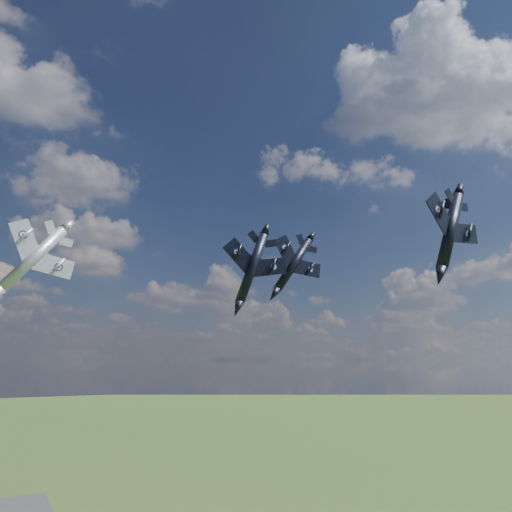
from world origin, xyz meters
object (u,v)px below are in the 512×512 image
jet_lead_navy (252,267)px  jet_left_silver (34,258)px  jet_high_navy (294,264)px  jet_right_navy (450,231)px

jet_lead_navy → jet_left_silver: size_ratio=0.85×
jet_lead_navy → jet_left_silver: bearing=165.5°
jet_lead_navy → jet_high_navy: jet_high_navy is taller
jet_right_navy → jet_left_silver: jet_right_navy is taller
jet_high_navy → jet_left_silver: (-40.51, 4.94, -2.03)m
jet_lead_navy → jet_right_navy: jet_right_navy is taller
jet_lead_navy → jet_left_silver: (-26.35, 16.22, 1.61)m
jet_lead_navy → jet_right_navy: 26.64m
jet_right_navy → jet_high_navy: (-6.61, 27.43, -0.50)m
jet_lead_navy → jet_high_navy: (14.16, 11.28, 3.64)m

